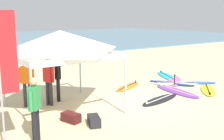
{
  "coord_description": "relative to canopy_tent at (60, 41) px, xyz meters",
  "views": [
    {
      "loc": [
        -6.27,
        -7.7,
        3.22
      ],
      "look_at": [
        0.12,
        1.49,
        1.0
      ],
      "focal_mm": 43.92,
      "sensor_mm": 36.0,
      "label": 1
    }
  ],
  "objects": [
    {
      "name": "canopy_tent",
      "position": [
        0.0,
        0.0,
        0.0
      ],
      "size": [
        3.24,
        3.24,
        2.75
      ],
      "color": "#B7B7BC",
      "rests_on": "ground"
    },
    {
      "name": "surfboard_blue",
      "position": [
        6.99,
        -0.25,
        -2.35
      ],
      "size": [
        1.8,
        1.45,
        0.19
      ],
      "color": "blue",
      "rests_on": "ground"
    },
    {
      "name": "gear_bag_by_pole",
      "position": [
        0.18,
        -1.83,
        -2.25
      ],
      "size": [
        0.51,
        0.67,
        0.28
      ],
      "primitive_type": "cube",
      "rotation": [
        0.0,
        0.0,
        1.22
      ],
      "color": "#232328",
      "rests_on": "ground"
    },
    {
      "name": "person_red",
      "position": [
        -0.17,
        0.74,
        -1.4
      ],
      "size": [
        0.32,
        0.53,
        1.71
      ],
      "color": "#2D2D33",
      "rests_on": "ground"
    },
    {
      "name": "ground_plane",
      "position": [
        2.47,
        -0.77,
        -2.39
      ],
      "size": [
        80.0,
        80.0,
        0.0
      ],
      "primitive_type": "plane",
      "color": "beige"
    },
    {
      "name": "person_green",
      "position": [
        -1.61,
        -1.88,
        -1.4
      ],
      "size": [
        0.4,
        0.44,
        1.71
      ],
      "color": "black",
      "rests_on": "ground"
    },
    {
      "name": "surfboard_yellow",
      "position": [
        6.27,
        -1.37,
        -2.35
      ],
      "size": [
        1.91,
        1.79,
        0.19
      ],
      "color": "yellow",
      "rests_on": "ground"
    },
    {
      "name": "surfboard_cyan",
      "position": [
        6.84,
        1.6,
        -2.35
      ],
      "size": [
        1.59,
        2.47,
        0.19
      ],
      "color": "#23B2CC",
      "rests_on": "ground"
    },
    {
      "name": "surfboard_pink",
      "position": [
        6.44,
        0.72,
        -2.35
      ],
      "size": [
        2.18,
        2.05,
        0.19
      ],
      "color": "pink",
      "rests_on": "ground"
    },
    {
      "name": "surfboard_black",
      "position": [
        3.56,
        -1.19,
        -2.35
      ],
      "size": [
        2.23,
        1.01,
        0.19
      ],
      "color": "black",
      "rests_on": "ground"
    },
    {
      "name": "person_black",
      "position": [
        0.31,
        1.02,
        -1.4
      ],
      "size": [
        0.33,
        0.52,
        1.71
      ],
      "color": "black",
      "rests_on": "ground"
    },
    {
      "name": "person_orange",
      "position": [
        -0.89,
        0.99,
        -1.4
      ],
      "size": [
        0.47,
        0.39,
        1.71
      ],
      "color": "#2D2D33",
      "rests_on": "ground"
    },
    {
      "name": "gear_bag_near_tent",
      "position": [
        -0.27,
        -1.19,
        -2.25
      ],
      "size": [
        0.49,
        0.67,
        0.28
      ],
      "primitive_type": "cube",
      "rotation": [
        0.0,
        0.0,
        1.89
      ],
      "color": "#4C1919",
      "rests_on": "ground"
    },
    {
      "name": "surfboard_navy",
      "position": [
        5.87,
        0.41,
        -2.35
      ],
      "size": [
        1.5,
        2.23,
        0.19
      ],
      "color": "navy",
      "rests_on": "ground"
    },
    {
      "name": "surfboard_purple",
      "position": [
        5.0,
        -0.71,
        -2.35
      ],
      "size": [
        0.83,
        2.5,
        0.19
      ],
      "color": "purple",
      "rests_on": "ground"
    },
    {
      "name": "surfboard_orange",
      "position": [
        3.75,
        1.09,
        -2.35
      ],
      "size": [
        2.01,
        1.29,
        0.19
      ],
      "color": "orange",
      "rests_on": "ground"
    },
    {
      "name": "banner_flag",
      "position": [
        -2.32,
        -2.07,
        -0.81
      ],
      "size": [
        0.6,
        0.36,
        3.4
      ],
      "color": "#99999E",
      "rests_on": "ground"
    },
    {
      "name": "surfboard_white",
      "position": [
        5.95,
        0.3,
        -2.35
      ],
      "size": [
        2.14,
        1.9,
        0.19
      ],
      "color": "white",
      "rests_on": "ground"
    }
  ]
}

